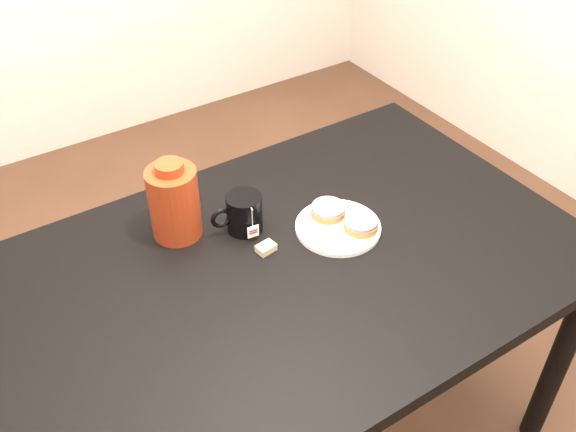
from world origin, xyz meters
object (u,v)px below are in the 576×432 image
at_px(bagel_front, 361,224).
at_px(mug, 243,213).
at_px(bagel_back, 328,210).
at_px(teabag_pouch, 266,248).
at_px(plate, 338,227).
at_px(bagel_package, 174,202).
at_px(table, 291,286).

height_order(bagel_front, mug, mug).
bearing_deg(mug, bagel_back, -15.24).
bearing_deg(teabag_pouch, plate, -8.74).
xyz_separation_m(bagel_front, bagel_package, (-0.38, 0.25, 0.07)).
distance_m(bagel_front, bagel_package, 0.46).
bearing_deg(bagel_back, bagel_package, 155.49).
bearing_deg(bagel_package, bagel_front, -32.89).
distance_m(teabag_pouch, bagel_package, 0.25).
distance_m(mug, bagel_package, 0.17).
height_order(plate, bagel_front, bagel_front).
relative_size(bagel_back, teabag_pouch, 2.72).
bearing_deg(bagel_front, bagel_back, 112.11).
distance_m(bagel_back, teabag_pouch, 0.20).
xyz_separation_m(teabag_pouch, bagel_package, (-0.15, 0.18, 0.09)).
distance_m(table, plate, 0.19).
relative_size(bagel_front, bagel_package, 0.54).
xyz_separation_m(table, bagel_package, (-0.18, 0.24, 0.18)).
relative_size(teabag_pouch, bagel_package, 0.22).
height_order(table, teabag_pouch, teabag_pouch).
relative_size(bagel_front, mug, 0.82).
distance_m(table, mug, 0.21).
distance_m(bagel_front, mug, 0.29).
relative_size(bagel_back, mug, 0.89).
bearing_deg(bagel_front, mug, 144.47).
bearing_deg(bagel_package, bagel_back, -24.51).
xyz_separation_m(plate, mug, (-0.20, 0.13, 0.04)).
bearing_deg(bagel_front, teabag_pouch, 163.65).
height_order(table, mug, mug).
relative_size(plate, bagel_package, 1.03).
xyz_separation_m(table, bagel_back, (0.17, 0.08, 0.11)).
relative_size(bagel_back, bagel_front, 1.09).
height_order(bagel_front, teabag_pouch, bagel_front).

